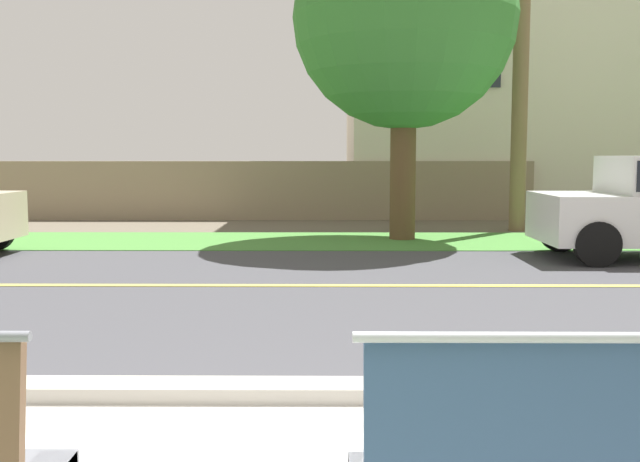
# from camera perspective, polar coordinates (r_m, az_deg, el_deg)

# --- Properties ---
(ground_plane) EXTENTS (140.00, 140.00, 0.00)m
(ground_plane) POSITION_cam_1_polar(r_m,az_deg,el_deg) (10.46, -1.88, -2.77)
(ground_plane) COLOR #665B4C
(curb_edge) EXTENTS (44.00, 0.30, 0.11)m
(curb_edge) POSITION_cam_1_polar(r_m,az_deg,el_deg) (4.94, -4.63, -11.99)
(curb_edge) COLOR #ADA89E
(curb_edge) RESTS_ON ground_plane
(street_asphalt) EXTENTS (52.00, 8.00, 0.01)m
(street_asphalt) POSITION_cam_1_polar(r_m,az_deg,el_deg) (8.98, -2.27, -4.18)
(street_asphalt) COLOR #424247
(street_asphalt) RESTS_ON ground_plane
(road_centre_line) EXTENTS (48.00, 0.14, 0.01)m
(road_centre_line) POSITION_cam_1_polar(r_m,az_deg,el_deg) (8.98, -2.27, -4.15)
(road_centre_line) COLOR #E0CC4C
(road_centre_line) RESTS_ON ground_plane
(far_verge_grass) EXTENTS (48.00, 2.80, 0.02)m
(far_verge_grass) POSITION_cam_1_polar(r_m,az_deg,el_deg) (13.56, -1.34, -0.75)
(far_verge_grass) COLOR #478438
(far_verge_grass) RESTS_ON ground_plane
(garden_wall) EXTENTS (13.00, 0.36, 1.40)m
(garden_wall) POSITION_cam_1_polar(r_m,az_deg,el_deg) (18.09, -4.58, 3.09)
(garden_wall) COLOR gray
(garden_wall) RESTS_ON ground_plane
(house_across_street) EXTENTS (11.36, 6.91, 7.47)m
(house_across_street) POSITION_cam_1_polar(r_m,az_deg,el_deg) (22.12, 16.32, 11.36)
(house_across_street) COLOR beige
(house_across_street) RESTS_ON ground_plane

